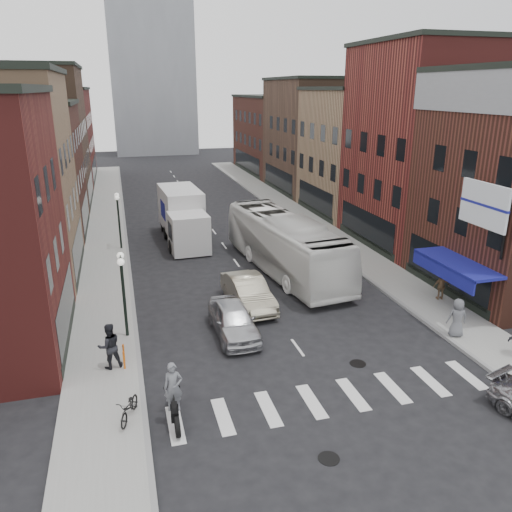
{
  "coord_description": "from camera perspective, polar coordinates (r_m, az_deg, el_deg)",
  "views": [
    {
      "loc": [
        -7.19,
        -17.85,
        11.16
      ],
      "look_at": [
        -0.75,
        5.38,
        3.03
      ],
      "focal_mm": 35.0,
      "sensor_mm": 36.0,
      "label": 1
    }
  ],
  "objects": [
    {
      "name": "sidewalk_right",
      "position": [
        44.24,
        5.81,
        4.03
      ],
      "size": [
        3.0,
        74.0,
        0.15
      ],
      "primitive_type": "cube",
      "color": "gray",
      "rests_on": "ground"
    },
    {
      "name": "awning_blue",
      "position": [
        27.32,
        21.67,
        -0.93
      ],
      "size": [
        1.8,
        5.0,
        0.78
      ],
      "color": "navy",
      "rests_on": "ground"
    },
    {
      "name": "bldg_left_far_a",
      "position": [
        53.61,
        -24.4,
        12.21
      ],
      "size": [
        10.3,
        12.2,
        13.3
      ],
      "color": "#4B3425",
      "rests_on": "ground"
    },
    {
      "name": "distant_tower",
      "position": [
        97.11,
        -12.41,
        26.45
      ],
      "size": [
        14.0,
        14.0,
        50.0
      ],
      "primitive_type": "cube",
      "color": "#9399A0",
      "rests_on": "ground"
    },
    {
      "name": "bldg_left_far_b",
      "position": [
        67.53,
        -22.65,
        12.58
      ],
      "size": [
        10.3,
        16.2,
        11.3
      ],
      "color": "maroon",
      "rests_on": "ground"
    },
    {
      "name": "ped_left_solo",
      "position": [
        21.61,
        -16.41,
        -9.84
      ],
      "size": [
        1.06,
        0.76,
        1.97
      ],
      "primitive_type": "imported",
      "rotation": [
        0.0,
        0.0,
        3.38
      ],
      "color": "black",
      "rests_on": "sidewalk_left"
    },
    {
      "name": "transit_bus",
      "position": [
        31.55,
        3.29,
        1.37
      ],
      "size": [
        4.49,
        13.29,
        3.63
      ],
      "primitive_type": "imported",
      "rotation": [
        0.0,
        0.0,
        0.11
      ],
      "color": "silver",
      "rests_on": "ground"
    },
    {
      "name": "motorcycle_rider",
      "position": [
        18.07,
        -9.38,
        -15.46
      ],
      "size": [
        0.68,
        2.33,
        2.37
      ],
      "rotation": [
        0.0,
        0.0,
        -0.07
      ],
      "color": "black",
      "rests_on": "ground"
    },
    {
      "name": "streetlamp_far",
      "position": [
        36.79,
        -15.48,
        5.0
      ],
      "size": [
        0.32,
        1.22,
        4.11
      ],
      "color": "black",
      "rests_on": "ground"
    },
    {
      "name": "curb_right",
      "position": [
        43.75,
        3.97,
        3.81
      ],
      "size": [
        0.2,
        74.0,
        0.16
      ],
      "primitive_type": "cube",
      "color": "gray",
      "rests_on": "ground"
    },
    {
      "name": "bldg_right_mid_a",
      "position": [
        39.02,
        19.68,
        11.69
      ],
      "size": [
        10.3,
        10.2,
        14.3
      ],
      "color": "maroon",
      "rests_on": "ground"
    },
    {
      "name": "streetlamp_near",
      "position": [
        23.36,
        -15.01,
        -2.72
      ],
      "size": [
        0.32,
        1.22,
        4.11
      ],
      "color": "black",
      "rests_on": "ground"
    },
    {
      "name": "bldg_right_far_a",
      "position": [
        57.54,
        7.45,
        13.49
      ],
      "size": [
        10.3,
        12.2,
        12.3
      ],
      "color": "#4B3425",
      "rests_on": "ground"
    },
    {
      "name": "bldg_right_far_b",
      "position": [
        70.69,
        2.93,
        13.74
      ],
      "size": [
        10.3,
        16.2,
        10.3
      ],
      "color": "#4A241A",
      "rests_on": "ground"
    },
    {
      "name": "ped_right_b",
      "position": [
        29.06,
        20.43,
        -3.24
      ],
      "size": [
        0.96,
        0.6,
        1.53
      ],
      "primitive_type": "imported",
      "rotation": [
        0.0,
        0.0,
        2.97
      ],
      "color": "brown",
      "rests_on": "sidewalk_right"
    },
    {
      "name": "crosswalk_stripes",
      "position": [
        19.92,
        8.88,
        -15.7
      ],
      "size": [
        12.0,
        2.2,
        0.01
      ],
      "primitive_type": "cube",
      "color": "silver",
      "rests_on": "ground"
    },
    {
      "name": "ped_right_c",
      "position": [
        25.06,
        22.01,
        -6.56
      ],
      "size": [
        1.02,
        0.79,
        1.85
      ],
      "primitive_type": "imported",
      "rotation": [
        0.0,
        0.0,
        2.89
      ],
      "color": "slate",
      "rests_on": "sidewalk_right"
    },
    {
      "name": "bldg_right_mid_b",
      "position": [
        47.68,
        12.6,
        11.57
      ],
      "size": [
        10.3,
        10.2,
        11.3
      ],
      "color": "#A17A59",
      "rests_on": "ground"
    },
    {
      "name": "sidewalk_left",
      "position": [
        41.39,
        -16.74,
        2.29
      ],
      "size": [
        3.0,
        74.0,
        0.15
      ],
      "primitive_type": "cube",
      "color": "gray",
      "rests_on": "ground"
    },
    {
      "name": "curb_left",
      "position": [
        41.39,
        -14.66,
        2.37
      ],
      "size": [
        0.2,
        74.0,
        0.16
      ],
      "primitive_type": "cube",
      "color": "gray",
      "rests_on": "ground"
    },
    {
      "name": "bike_rack",
      "position": [
        21.9,
        -14.86,
        -11.04
      ],
      "size": [
        0.08,
        0.68,
        0.8
      ],
      "color": "#D8590C",
      "rests_on": "sidewalk_left"
    },
    {
      "name": "sedan_left_near",
      "position": [
        23.75,
        -2.61,
        -7.29
      ],
      "size": [
        1.93,
        4.63,
        1.57
      ],
      "primitive_type": "imported",
      "rotation": [
        0.0,
        0.0,
        0.02
      ],
      "color": "silver",
      "rests_on": "ground"
    },
    {
      "name": "billboard_sign",
      "position": [
        24.72,
        24.73,
        5.18
      ],
      "size": [
        1.52,
        3.0,
        3.7
      ],
      "color": "black",
      "rests_on": "ground"
    },
    {
      "name": "box_truck",
      "position": [
        38.23,
        -8.35,
        4.44
      ],
      "size": [
        3.01,
        9.01,
        3.87
      ],
      "rotation": [
        0.0,
        0.0,
        0.05
      ],
      "color": "silver",
      "rests_on": "ground"
    },
    {
      "name": "ground",
      "position": [
        22.25,
        5.68,
        -11.58
      ],
      "size": [
        160.0,
        160.0,
        0.0
      ],
      "primitive_type": "plane",
      "color": "black",
      "rests_on": "ground"
    },
    {
      "name": "bldg_left_mid_b",
      "position": [
        42.99,
        -26.11,
        8.73
      ],
      "size": [
        10.3,
        10.2,
        10.3
      ],
      "color": "#4A241A",
      "rests_on": "ground"
    },
    {
      "name": "sedan_left_far",
      "position": [
        26.72,
        -0.91,
        -4.14
      ],
      "size": [
        2.08,
        5.07,
        1.63
      ],
      "primitive_type": "imported",
      "rotation": [
        0.0,
        0.0,
        0.07
      ],
      "color": "#B7AF94",
      "rests_on": "ground"
    },
    {
      "name": "parked_bicycle",
      "position": [
        18.72,
        -14.27,
        -16.44
      ],
      "size": [
        1.11,
        1.75,
        0.87
      ],
      "primitive_type": "imported",
      "rotation": [
        0.0,
        0.0,
        -0.36
      ],
      "color": "black",
      "rests_on": "sidewalk_left"
    }
  ]
}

